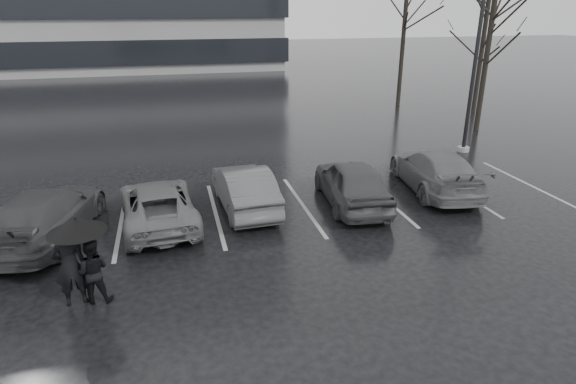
# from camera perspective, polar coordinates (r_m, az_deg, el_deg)

# --- Properties ---
(ground) EXTENTS (160.00, 160.00, 0.00)m
(ground) POSITION_cam_1_polar(r_m,az_deg,el_deg) (13.19, 2.17, -5.89)
(ground) COLOR black
(ground) RESTS_ON ground
(car_main) EXTENTS (2.10, 4.45, 1.47)m
(car_main) POSITION_cam_1_polar(r_m,az_deg,el_deg) (15.51, 7.59, 1.16)
(car_main) COLOR black
(car_main) RESTS_ON ground
(car_west_a) EXTENTS (1.68, 4.24, 1.37)m
(car_west_a) POSITION_cam_1_polar(r_m,az_deg,el_deg) (15.12, -5.18, 0.52)
(car_west_a) COLOR #2E2E31
(car_west_a) RESTS_ON ground
(car_west_b) EXTENTS (2.41, 4.54, 1.22)m
(car_west_b) POSITION_cam_1_polar(r_m,az_deg,el_deg) (14.50, -15.17, -1.42)
(car_west_b) COLOR #454547
(car_west_b) RESTS_ON ground
(car_west_c) EXTENTS (2.93, 5.19, 1.42)m
(car_west_c) POSITION_cam_1_polar(r_m,az_deg,el_deg) (14.70, -26.78, -2.32)
(car_west_c) COLOR black
(car_west_c) RESTS_ON ground
(car_east) EXTENTS (2.63, 5.08, 1.41)m
(car_east) POSITION_cam_1_polar(r_m,az_deg,el_deg) (17.38, 17.02, 2.52)
(car_east) COLOR #454547
(car_east) RESTS_ON ground
(pedestrian_left) EXTENTS (0.75, 0.57, 1.84)m
(pedestrian_left) POSITION_cam_1_polar(r_m,az_deg,el_deg) (11.19, -24.45, -7.96)
(pedestrian_left) COLOR black
(pedestrian_left) RESTS_ON ground
(pedestrian_right) EXTENTS (0.76, 0.62, 1.47)m
(pedestrian_right) POSITION_cam_1_polar(r_m,az_deg,el_deg) (11.19, -22.16, -8.66)
(pedestrian_right) COLOR black
(pedestrian_right) RESTS_ON ground
(umbrella) EXTENTS (1.19, 1.19, 2.01)m
(umbrella) POSITION_cam_1_polar(r_m,az_deg,el_deg) (10.73, -23.80, -3.63)
(umbrella) COLOR black
(umbrella) RESTS_ON ground
(lamp_post) EXTENTS (0.50, 0.50, 9.21)m
(lamp_post) POSITION_cam_1_polar(r_m,az_deg,el_deg) (21.91, 21.44, 15.17)
(lamp_post) COLOR gray
(lamp_post) RESTS_ON ground
(stall_stripes) EXTENTS (19.72, 5.00, 0.00)m
(stall_stripes) POSITION_cam_1_polar(r_m,az_deg,el_deg) (15.23, -3.32, -2.04)
(stall_stripes) COLOR gray
(stall_stripes) RESTS_ON ground
(tree_east) EXTENTS (0.26, 0.26, 8.00)m
(tree_east) POSITION_cam_1_polar(r_m,az_deg,el_deg) (26.28, 22.58, 15.34)
(tree_east) COLOR black
(tree_east) RESTS_ON ground
(tree_ne) EXTENTS (0.26, 0.26, 7.00)m
(tree_ne) POSITION_cam_1_polar(r_m,az_deg,el_deg) (31.01, 21.96, 15.17)
(tree_ne) COLOR black
(tree_ne) RESTS_ON ground
(tree_north) EXTENTS (0.26, 0.26, 8.50)m
(tree_north) POSITION_cam_1_polar(r_m,az_deg,el_deg) (31.73, 13.52, 17.54)
(tree_north) COLOR black
(tree_north) RESTS_ON ground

